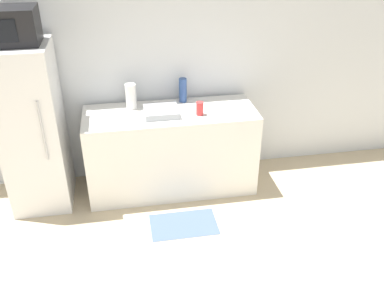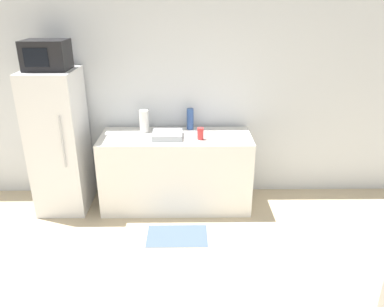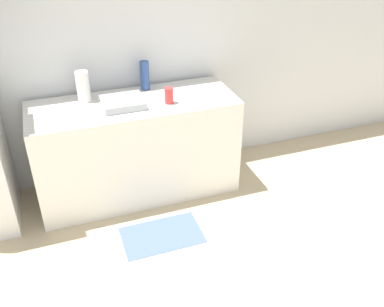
{
  "view_description": "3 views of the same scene",
  "coord_description": "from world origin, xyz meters",
  "views": [
    {
      "loc": [
        -0.39,
        -0.94,
        2.72
      ],
      "look_at": [
        0.13,
        2.02,
        0.97
      ],
      "focal_mm": 40.0,
      "sensor_mm": 36.0,
      "label": 1
    },
    {
      "loc": [
        0.22,
        -1.09,
        2.38
      ],
      "look_at": [
        0.26,
        1.99,
        1.1
      ],
      "focal_mm": 35.0,
      "sensor_mm": 36.0,
      "label": 2
    },
    {
      "loc": [
        -0.55,
        -0.28,
        2.41
      ],
      "look_at": [
        0.28,
        2.08,
        0.88
      ],
      "focal_mm": 40.0,
      "sensor_mm": 36.0,
      "label": 3
    }
  ],
  "objects": [
    {
      "name": "bottle_tall",
      "position": [
        0.25,
        3.24,
        1.03
      ],
      "size": [
        0.08,
        0.08,
        0.26
      ],
      "primitive_type": "cylinder",
      "color": "#2D4C8C",
      "rests_on": "counter"
    },
    {
      "name": "sink_basin",
      "position": [
        -0.01,
        2.95,
        0.93
      ],
      "size": [
        0.34,
        0.31,
        0.06
      ],
      "primitive_type": "cube",
      "color": "#9EA3A8",
      "rests_on": "counter"
    },
    {
      "name": "counter",
      "position": [
        0.08,
        2.99,
        0.45
      ],
      "size": [
        1.76,
        0.66,
        0.9
      ],
      "primitive_type": "cube",
      "color": "silver",
      "rests_on": "ground_plane"
    },
    {
      "name": "wall_back",
      "position": [
        0.0,
        3.39,
        1.3
      ],
      "size": [
        8.0,
        0.06,
        2.6
      ],
      "primitive_type": "cube",
      "color": "silver",
      "rests_on": "ground_plane"
    },
    {
      "name": "kitchen_rug",
      "position": [
        0.1,
        2.3,
        0.0
      ],
      "size": [
        0.65,
        0.41,
        0.01
      ],
      "primitive_type": "cube",
      "color": "slate",
      "rests_on": "ground_plane"
    },
    {
      "name": "paper_towel_roll",
      "position": [
        -0.3,
        3.16,
        1.03
      ],
      "size": [
        0.11,
        0.11,
        0.26
      ],
      "primitive_type": "cylinder",
      "color": "white",
      "rests_on": "counter"
    },
    {
      "name": "refrigerator",
      "position": [
        -1.27,
        2.98,
        0.83
      ],
      "size": [
        0.57,
        0.65,
        1.67
      ],
      "color": "silver",
      "rests_on": "ground_plane"
    },
    {
      "name": "microwave",
      "position": [
        -1.27,
        2.98,
        1.82
      ],
      "size": [
        0.45,
        0.37,
        0.31
      ],
      "color": "black",
      "rests_on": "refrigerator"
    },
    {
      "name": "bottle_short",
      "position": [
        0.36,
        2.88,
        0.97
      ],
      "size": [
        0.07,
        0.07,
        0.14
      ],
      "primitive_type": "cylinder",
      "color": "red",
      "rests_on": "counter"
    }
  ]
}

